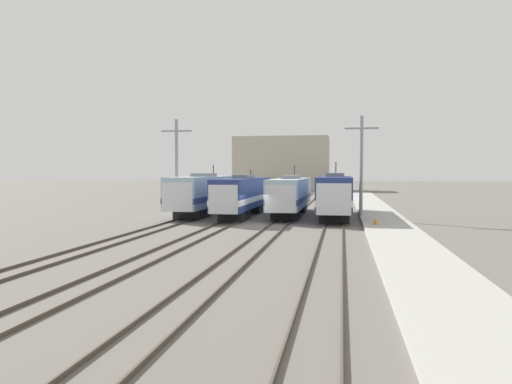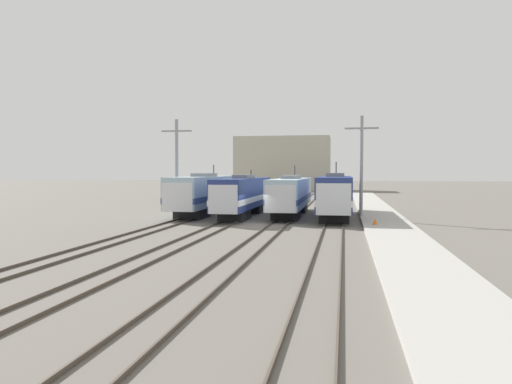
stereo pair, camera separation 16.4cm
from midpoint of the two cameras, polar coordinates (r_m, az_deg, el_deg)
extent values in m
plane|color=#666059|center=(42.26, -0.52, -3.74)|extent=(400.00, 400.00, 0.00)
cube|color=#4C4238|center=(44.22, -10.15, -3.41)|extent=(0.07, 120.00, 0.15)
cube|color=#4C4238|center=(43.75, -8.38, -3.46)|extent=(0.07, 120.00, 0.15)
cube|color=#4C4238|center=(42.89, -4.45, -3.56)|extent=(0.07, 120.00, 0.15)
cube|color=#4C4238|center=(42.55, -2.57, -3.60)|extent=(0.07, 120.00, 0.15)
cube|color=#4C4238|center=(42.00, 1.56, -3.68)|extent=(0.07, 120.00, 0.15)
cube|color=#4C4238|center=(41.82, 3.51, -3.71)|extent=(0.07, 120.00, 0.15)
cube|color=#4C4238|center=(41.59, 7.77, -3.76)|extent=(0.07, 120.00, 0.15)
cube|color=#4C4238|center=(41.56, 9.75, -3.77)|extent=(0.07, 120.00, 0.15)
cube|color=#232326|center=(48.47, -7.42, -2.41)|extent=(2.60, 3.78, 0.95)
cube|color=#232326|center=(56.71, -4.83, -1.71)|extent=(2.60, 3.78, 0.95)
cube|color=#9EBCCC|center=(52.46, -6.03, 0.13)|extent=(3.06, 17.19, 3.02)
cube|color=navy|center=(52.49, -6.03, -0.53)|extent=(3.10, 17.23, 0.54)
cube|color=silver|center=(45.18, -8.69, -0.53)|extent=(2.82, 2.10, 2.56)
cube|color=black|center=(44.24, -9.10, 0.13)|extent=(2.39, 0.08, 0.72)
cube|color=gray|center=(52.43, -6.04, 1.96)|extent=(1.68, 4.30, 0.35)
cylinder|color=#38383D|center=(56.07, -4.98, 2.47)|extent=(0.12, 0.12, 1.28)
cube|color=black|center=(45.79, -2.58, -2.67)|extent=(2.31, 3.84, 0.95)
cube|color=black|center=(54.32, -0.59, -1.88)|extent=(2.31, 3.84, 0.95)
cube|color=navy|center=(49.93, -1.51, -0.06)|extent=(2.71, 17.46, 2.87)
cube|color=silver|center=(49.96, -1.50, -0.72)|extent=(2.75, 17.50, 0.52)
cube|color=silver|center=(42.25, -3.62, -0.79)|extent=(2.50, 1.90, 2.44)
cube|color=black|center=(41.38, -3.90, -0.12)|extent=(2.12, 0.08, 0.68)
cube|color=slate|center=(49.89, -1.51, 1.79)|extent=(1.49, 4.37, 0.35)
cylinder|color=#38383D|center=(53.65, -0.70, 2.10)|extent=(0.12, 0.12, 0.87)
cube|color=#232326|center=(47.01, 3.35, -2.54)|extent=(2.48, 3.85, 0.95)
cube|color=#232326|center=(55.69, 4.38, -1.78)|extent=(2.48, 3.85, 0.95)
cube|color=#9EBCCC|center=(51.23, 3.91, -0.04)|extent=(2.92, 17.51, 2.81)
cube|color=navy|center=(51.26, 3.91, -0.66)|extent=(2.96, 17.55, 0.51)
cube|color=silver|center=(43.57, 2.86, -0.73)|extent=(2.69, 2.27, 2.39)
cube|color=black|center=(42.51, 2.68, -0.10)|extent=(2.29, 0.08, 0.67)
cube|color=gray|center=(51.19, 3.92, 1.73)|extent=(1.61, 4.38, 0.35)
cylinder|color=#38383D|center=(55.02, 4.34, 2.32)|extent=(0.12, 0.12, 1.39)
cube|color=black|center=(44.82, 8.84, -2.81)|extent=(2.60, 3.54, 0.95)
cube|color=black|center=(52.84, 9.00, -2.03)|extent=(2.60, 3.54, 0.95)
cube|color=navy|center=(48.70, 8.95, -0.04)|extent=(3.06, 16.11, 3.05)
cube|color=silver|center=(48.73, 8.94, -0.76)|extent=(3.10, 16.15, 0.55)
cube|color=silver|center=(41.54, 8.78, -0.76)|extent=(2.82, 1.95, 2.59)
cube|color=black|center=(40.62, 8.76, -0.03)|extent=(2.39, 0.08, 0.73)
cube|color=slate|center=(48.66, 8.96, 1.96)|extent=(1.68, 4.03, 0.35)
cylinder|color=#38383D|center=(52.21, 9.03, 2.61)|extent=(0.12, 0.12, 1.49)
cylinder|color=gray|center=(50.39, -9.16, 2.73)|extent=(0.32, 0.32, 9.68)
cube|color=gray|center=(50.55, -9.19, 6.90)|extent=(3.11, 0.16, 0.16)
cylinder|color=gray|center=(47.66, 11.84, 2.73)|extent=(0.32, 0.32, 9.68)
cube|color=gray|center=(47.83, 11.88, 7.14)|extent=(3.11, 0.16, 0.16)
cube|color=#A8A59E|center=(41.71, 14.75, -3.71)|extent=(4.00, 120.00, 0.27)
cone|color=orange|center=(40.88, 13.35, -3.27)|extent=(0.39, 0.39, 0.50)
cube|color=#B2AD9E|center=(122.24, 2.96, 3.27)|extent=(22.65, 11.06, 12.87)
camera|label=1|loc=(0.08, -90.10, 0.00)|focal=35.00mm
camera|label=2|loc=(0.08, 89.90, 0.00)|focal=35.00mm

